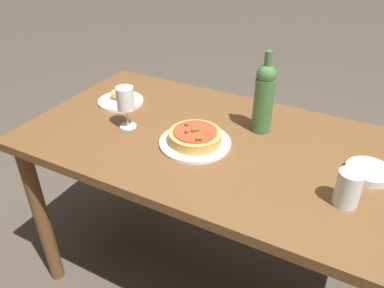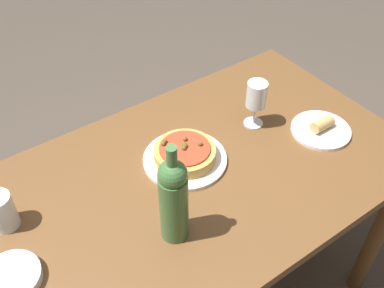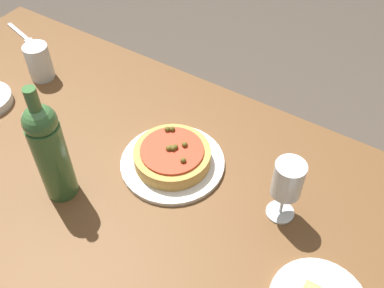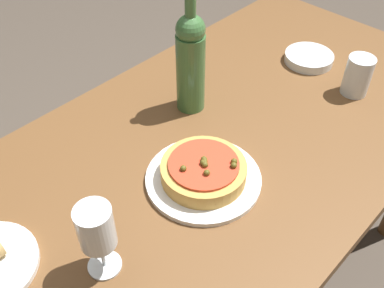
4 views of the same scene
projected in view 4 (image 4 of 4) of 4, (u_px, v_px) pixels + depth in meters
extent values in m
cube|color=brown|center=(216.00, 146.00, 1.09)|extent=(1.54, 0.77, 0.03)
cylinder|color=brown|center=(266.00, 91.00, 1.89)|extent=(0.06, 0.06, 0.73)
cylinder|color=white|center=(203.00, 179.00, 0.98)|extent=(0.25, 0.25, 0.01)
cylinder|color=gold|center=(204.00, 171.00, 0.97)|extent=(0.19, 0.19, 0.04)
cylinder|color=red|center=(204.00, 164.00, 0.95)|extent=(0.15, 0.15, 0.01)
sphere|color=brown|center=(204.00, 161.00, 0.95)|extent=(0.01, 0.01, 0.01)
sphere|color=brown|center=(205.00, 165.00, 0.94)|extent=(0.01, 0.01, 0.01)
sphere|color=brown|center=(203.00, 163.00, 0.94)|extent=(0.01, 0.01, 0.01)
sphere|color=brown|center=(183.00, 168.00, 0.93)|extent=(0.01, 0.01, 0.01)
sphere|color=brown|center=(234.00, 161.00, 0.95)|extent=(0.01, 0.01, 0.01)
sphere|color=brown|center=(204.00, 159.00, 0.95)|extent=(0.01, 0.01, 0.01)
sphere|color=brown|center=(204.00, 163.00, 0.95)|extent=(0.01, 0.01, 0.01)
sphere|color=brown|center=(234.00, 165.00, 0.94)|extent=(0.01, 0.01, 0.01)
sphere|color=brown|center=(207.00, 173.00, 0.92)|extent=(0.01, 0.01, 0.01)
cylinder|color=silver|center=(105.00, 265.00, 0.83)|extent=(0.06, 0.06, 0.00)
cylinder|color=silver|center=(102.00, 254.00, 0.80)|extent=(0.01, 0.01, 0.07)
cylinder|color=silver|center=(96.00, 227.00, 0.75)|extent=(0.07, 0.07, 0.09)
cylinder|color=#3D6B38|center=(191.00, 73.00, 1.11)|extent=(0.07, 0.07, 0.21)
sphere|color=#3D6B38|center=(190.00, 29.00, 1.03)|extent=(0.07, 0.07, 0.07)
cylinder|color=#3D6B38|center=(190.00, 9.00, 0.99)|extent=(0.03, 0.03, 0.07)
cylinder|color=silver|center=(358.00, 76.00, 1.18)|extent=(0.07, 0.07, 0.11)
cylinder|color=silver|center=(309.00, 58.00, 1.32)|extent=(0.14, 0.14, 0.03)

